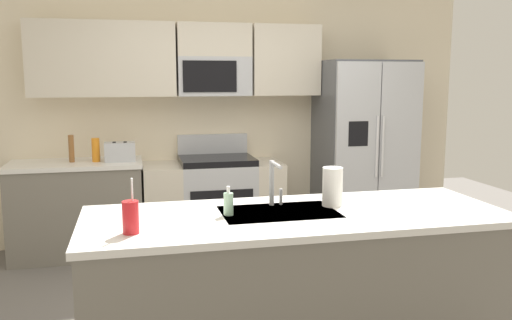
{
  "coord_description": "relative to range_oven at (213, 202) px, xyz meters",
  "views": [
    {
      "loc": [
        -0.93,
        -3.4,
        1.69
      ],
      "look_at": [
        0.0,
        0.6,
        1.05
      ],
      "focal_mm": 37.71,
      "sensor_mm": 36.0,
      "label": 1
    }
  ],
  "objects": [
    {
      "name": "paper_towel_roll",
      "position": [
        0.42,
        -2.16,
        0.58
      ],
      "size": [
        0.12,
        0.12,
        0.24
      ],
      "primitive_type": "cylinder",
      "color": "white",
      "rests_on": "island_counter"
    },
    {
      "name": "bottle_orange",
      "position": [
        -1.11,
        -0.03,
        0.57
      ],
      "size": [
        0.07,
        0.07,
        0.22
      ],
      "primitive_type": "cylinder",
      "color": "orange",
      "rests_on": "back_counter"
    },
    {
      "name": "kitchen_wall_unit",
      "position": [
        0.02,
        0.28,
        1.03
      ],
      "size": [
        5.2,
        0.43,
        2.6
      ],
      "color": "beige",
      "rests_on": "ground"
    },
    {
      "name": "island_counter",
      "position": [
        0.16,
        -2.28,
        0.01
      ],
      "size": [
        2.48,
        0.92,
        0.9
      ],
      "color": "slate",
      "rests_on": "ground"
    },
    {
      "name": "drink_cup_red",
      "position": [
        -0.79,
        -2.49,
        0.54
      ],
      "size": [
        0.08,
        0.08,
        0.29
      ],
      "color": "red",
      "rests_on": "island_counter"
    },
    {
      "name": "soap_dispenser",
      "position": [
        -0.24,
        -2.24,
        0.53
      ],
      "size": [
        0.06,
        0.06,
        0.17
      ],
      "color": "#A5D8B2",
      "rests_on": "island_counter"
    },
    {
      "name": "range_oven",
      "position": [
        0.0,
        0.0,
        0.0
      ],
      "size": [
        1.36,
        0.61,
        1.1
      ],
      "color": "#B7BABF",
      "rests_on": "ground"
    },
    {
      "name": "toaster",
      "position": [
        -0.89,
        -0.05,
        0.55
      ],
      "size": [
        0.28,
        0.16,
        0.18
      ],
      "color": "#B7BABF",
      "rests_on": "back_counter"
    },
    {
      "name": "sink_faucet",
      "position": [
        0.07,
        -2.08,
        0.62
      ],
      "size": [
        0.08,
        0.21,
        0.28
      ],
      "color": "#B7BABF",
      "rests_on": "island_counter"
    },
    {
      "name": "refrigerator",
      "position": [
        1.57,
        -0.07,
        0.48
      ],
      "size": [
        0.9,
        0.76,
        1.85
      ],
      "color": "#4C4F54",
      "rests_on": "ground"
    },
    {
      "name": "back_counter",
      "position": [
        -1.3,
        -0.0,
        0.01
      ],
      "size": [
        1.22,
        0.63,
        0.9
      ],
      "color": "slate",
      "rests_on": "ground"
    },
    {
      "name": "pepper_mill",
      "position": [
        -1.32,
        -0.0,
        0.58
      ],
      "size": [
        0.05,
        0.05,
        0.25
      ],
      "primitive_type": "cylinder",
      "color": "brown",
      "rests_on": "back_counter"
    }
  ]
}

